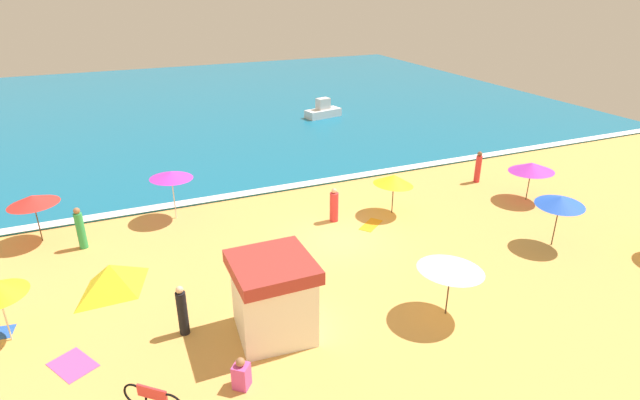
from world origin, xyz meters
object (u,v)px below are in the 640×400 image
Objects in this scene: beach_umbrella_8 at (33,200)px; beachgoer_0 at (182,311)px; parked_bicycle at (153,398)px; beachgoer_5 at (334,206)px; beach_umbrella_1 at (394,180)px; beachgoer_1 at (80,229)px; small_boat_0 at (323,111)px; beach_umbrella_3 at (171,175)px; beachgoer_3 at (241,374)px; beach_umbrella_6 at (560,201)px; beach_tent at (111,277)px; lifeguard_cabana at (273,296)px; beach_umbrella_7 at (451,265)px; beachgoer_2 at (478,167)px; beach_umbrella_5 at (532,167)px.

beachgoer_0 is (4.60, -8.70, -1.10)m from beach_umbrella_8.
beachgoer_5 reaches higher than parked_bicycle.
beachgoer_1 is (-13.68, 2.14, -0.84)m from beach_umbrella_1.
small_boat_0 is (19.52, 14.41, -1.35)m from beach_umbrella_8.
beach_umbrella_3 reaches higher than beachgoer_3.
beachgoer_3 is at bearing -169.13° from beach_umbrella_6.
beach_umbrella_1 is 0.71× the size of beach_tent.
small_boat_0 is (7.13, 17.58, -0.16)m from beachgoer_5.
lifeguard_cabana is 0.93× the size of beach_umbrella_6.
beachgoer_2 is at bearing 46.40° from beach_umbrella_7.
beachgoer_0 is at bearing -68.13° from beachgoer_1.
small_boat_0 is (16.19, 25.97, 0.21)m from parked_bicycle.
small_boat_0 is (-0.42, 23.35, -1.44)m from beach_umbrella_6.
beachgoer_2 is at bearing 21.86° from beachgoer_0.
beachgoer_5 is (9.77, 2.01, 0.23)m from beach_tent.
beach_umbrella_1 is at bearing -165.49° from beachgoer_2.
beach_umbrella_7 reaches higher than beach_umbrella_1.
beachgoer_0 is at bearing -62.12° from beach_umbrella_8.
beach_umbrella_3 is at bearing -134.01° from small_boat_0.
parked_bicycle is at bearing -155.45° from lifeguard_cabana.
small_boat_0 is at bearing 75.43° from beach_umbrella_7.
beach_umbrella_1 reaches higher than parked_bicycle.
beach_umbrella_1 is 0.73× the size of beach_umbrella_8.
beachgoer_3 is (-16.09, -9.86, -0.42)m from beachgoer_2.
beach_umbrella_3 reaches higher than parked_bicycle.
beach_umbrella_1 is 0.77× the size of beach_umbrella_7.
beach_umbrella_3 reaches higher than beach_umbrella_6.
beach_tent is (-19.86, -0.36, -1.24)m from beach_umbrella_5.
beachgoer_2 is at bearing 9.93° from beach_tent.
lifeguard_cabana is at bearing -161.97° from beach_umbrella_5.
beachgoer_2 reaches higher than small_boat_0.
small_boat_0 is (16.89, 19.58, 0.07)m from beach_tent.
beach_tent is 3.04× the size of beachgoer_3.
beach_umbrella_5 is 11.51m from beach_umbrella_7.
beachgoer_2 is (8.88, 9.33, -1.04)m from beach_umbrella_7.
beach_umbrella_1 is at bearing -6.27° from beachgoer_5.
beach_umbrella_6 is at bearing -32.26° from beach_umbrella_3.
parked_bicycle is 0.80× the size of beachgoer_0.
beachgoer_5 reaches higher than small_boat_0.
beach_umbrella_6 is at bearing -0.88° from beachgoer_0.
beach_umbrella_5 reaches higher than parked_bicycle.
beachgoer_5 is (-0.48, 7.98, -1.14)m from beach_umbrella_7.
beach_umbrella_1 is at bearing 7.56° from beach_tent.
beach_umbrella_5 is at bearing -16.17° from beach_umbrella_3.
beach_umbrella_3 is at bearing 19.48° from beachgoer_1.
beach_umbrella_5 is 1.12× the size of beach_umbrella_6.
parked_bicycle is at bearing -101.35° from beach_umbrella_3.
beach_umbrella_7 reaches higher than beachgoer_1.
beach_umbrella_8 is at bearing 155.86° from beach_umbrella_6.
beach_umbrella_6 is 17.78m from beach_tent.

